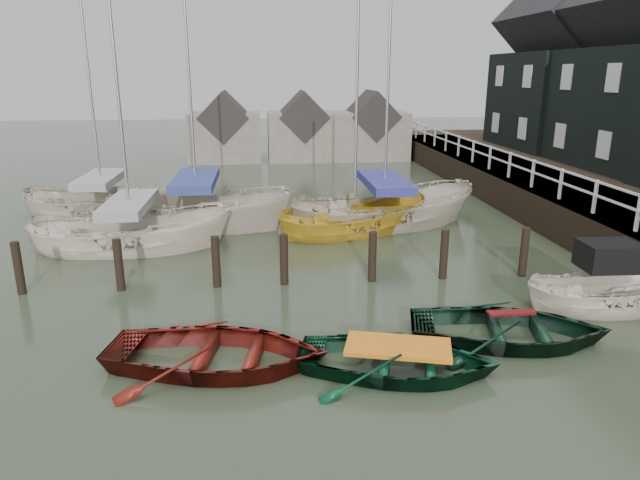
{
  "coord_description": "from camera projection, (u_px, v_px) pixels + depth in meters",
  "views": [
    {
      "loc": [
        -1.72,
        -11.49,
        5.53
      ],
      "look_at": [
        -0.3,
        2.38,
        1.4
      ],
      "focal_mm": 32.0,
      "sensor_mm": 36.0,
      "label": 1
    }
  ],
  "objects": [
    {
      "name": "ground",
      "position": [
        344.0,
        330.0,
        12.7
      ],
      "size": [
        120.0,
        120.0,
        0.0
      ],
      "primitive_type": "plane",
      "color": "#2B3421",
      "rests_on": "ground"
    },
    {
      "name": "pier",
      "position": [
        542.0,
        196.0,
        22.96
      ],
      "size": [
        3.04,
        32.0,
        2.7
      ],
      "color": "black",
      "rests_on": "ground"
    },
    {
      "name": "mooring_pilings",
      "position": [
        287.0,
        266.0,
        15.31
      ],
      "size": [
        13.72,
        0.22,
        1.8
      ],
      "color": "black",
      "rests_on": "ground"
    },
    {
      "name": "far_sheds",
      "position": [
        300.0,
        130.0,
        37.05
      ],
      "size": [
        14.0,
        4.08,
        4.39
      ],
      "color": "#665B51",
      "rests_on": "ground"
    },
    {
      "name": "rowboat_red",
      "position": [
        218.0,
        367.0,
        11.12
      ],
      "size": [
        4.8,
        3.81,
        0.89
      ],
      "primitive_type": "imported",
      "rotation": [
        0.0,
        0.0,
        1.39
      ],
      "color": "#58120C",
      "rests_on": "ground"
    },
    {
      "name": "rowboat_green",
      "position": [
        397.0,
        372.0,
        10.91
      ],
      "size": [
        4.39,
        3.63,
        0.79
      ],
      "primitive_type": "imported",
      "rotation": [
        0.0,
        0.0,
        1.3
      ],
      "color": "#08301B",
      "rests_on": "ground"
    },
    {
      "name": "rowboat_dkgreen",
      "position": [
        508.0,
        341.0,
        12.17
      ],
      "size": [
        4.7,
        3.81,
        0.86
      ],
      "primitive_type": "imported",
      "rotation": [
        0.0,
        0.0,
        1.35
      ],
      "color": "black",
      "rests_on": "ground"
    },
    {
      "name": "motorboat",
      "position": [
        606.0,
        306.0,
        13.75
      ],
      "size": [
        4.11,
        1.68,
        2.42
      ],
      "rotation": [
        0.0,
        0.0,
        1.53
      ],
      "color": "beige",
      "rests_on": "ground"
    },
    {
      "name": "sailboat_a",
      "position": [
        133.0,
        247.0,
        18.51
      ],
      "size": [
        6.47,
        2.59,
        11.99
      ],
      "rotation": [
        0.0,
        0.0,
        1.6
      ],
      "color": "silver",
      "rests_on": "ground"
    },
    {
      "name": "sailboat_b",
      "position": [
        198.0,
        223.0,
        21.41
      ],
      "size": [
        7.91,
        5.24,
        12.27
      ],
      "rotation": [
        0.0,
        0.0,
        1.21
      ],
      "color": "beige",
      "rests_on": "ground"
    },
    {
      "name": "sailboat_c",
      "position": [
        354.0,
        232.0,
        20.47
      ],
      "size": [
        6.2,
        3.98,
        9.52
      ],
      "rotation": [
        0.0,
        0.0,
        1.91
      ],
      "color": "gold",
      "rests_on": "ground"
    },
    {
      "name": "sailboat_d",
      "position": [
        384.0,
        224.0,
        21.31
      ],
      "size": [
        7.59,
        4.03,
        11.69
      ],
      "rotation": [
        0.0,
        0.0,
        1.76
      ],
      "color": "beige",
      "rests_on": "ground"
    },
    {
      "name": "sailboat_e",
      "position": [
        104.0,
        215.0,
        22.56
      ],
      "size": [
        6.91,
        3.75,
        10.51
      ],
      "rotation": [
        0.0,
        0.0,
        1.36
      ],
      "color": "beige",
      "rests_on": "ground"
    }
  ]
}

